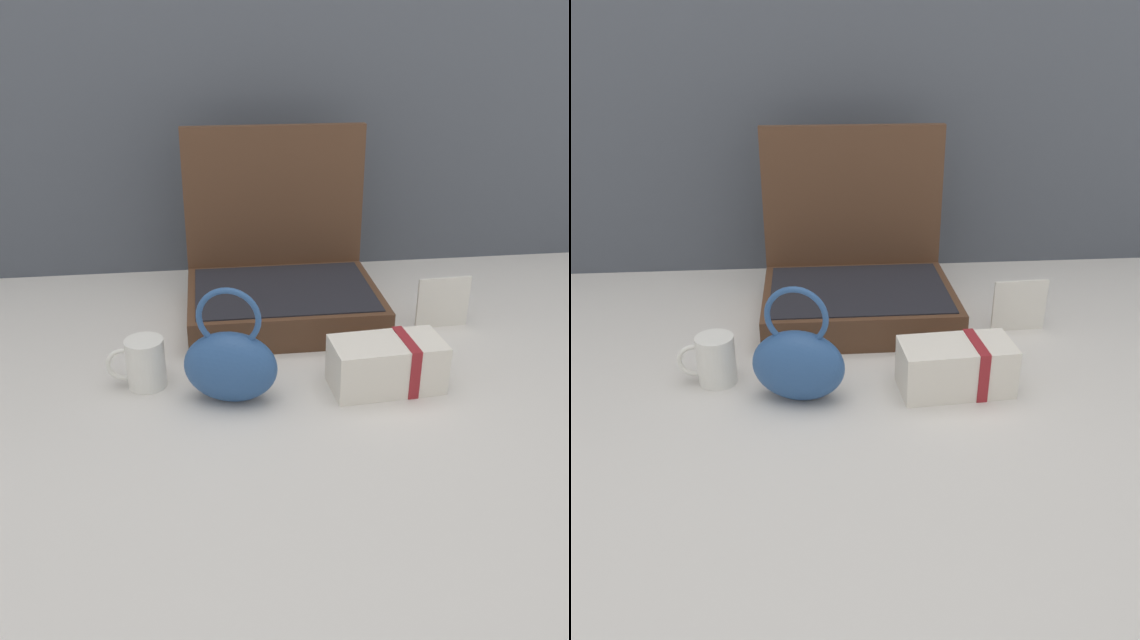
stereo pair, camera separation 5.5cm
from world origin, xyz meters
TOP-DOWN VIEW (x-y plane):
  - ground_plane at (0.00, 0.00)m, footprint 6.00×6.00m
  - open_suitcase at (0.05, 0.24)m, footprint 0.44×0.35m
  - teal_pouch_handbag at (-0.09, -0.14)m, footprint 0.19×0.13m
  - cream_toiletry_bag at (0.21, -0.13)m, footprint 0.22×0.12m
  - coffee_mug at (-0.25, -0.06)m, footprint 0.11×0.07m
  - info_card_left at (0.41, 0.11)m, footprint 0.12×0.01m

SIDE VIEW (x-z plane):
  - ground_plane at x=0.00m, z-range 0.00..0.00m
  - cream_toiletry_bag at x=0.21m, z-range 0.00..0.10m
  - coffee_mug at x=-0.25m, z-range 0.00..0.10m
  - info_card_left at x=0.41m, z-range 0.00..0.12m
  - teal_pouch_handbag at x=-0.09m, z-range -0.04..0.19m
  - open_suitcase at x=0.05m, z-range -0.12..0.30m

